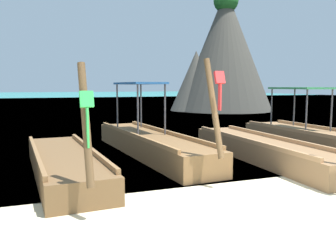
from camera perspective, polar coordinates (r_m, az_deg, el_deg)
ground at (r=5.88m, az=12.87°, el=-13.44°), size 120.00×120.00×0.00m
sea_water at (r=66.30m, az=-18.05°, el=4.46°), size 120.00×120.00×0.00m
longtail_boat_green_ribbon at (r=8.22m, az=-16.51°, el=-5.87°), size 1.54×5.63×2.36m
longtail_boat_red_ribbon at (r=10.20m, az=-3.00°, el=-2.70°), size 1.66×7.10×2.55m
longtail_boat_violet_ribbon at (r=9.81m, az=15.14°, el=-3.74°), size 1.35×6.74×2.57m
longtail_boat_orange_ribbon at (r=11.96m, az=22.73°, el=-1.88°), size 1.55×6.62×2.71m
karst_rock at (r=29.31m, az=8.68°, el=11.49°), size 8.15×7.69×9.78m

